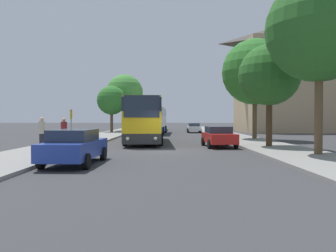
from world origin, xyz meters
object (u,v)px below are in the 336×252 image
object	(u,v)px
bus_stop_sign	(70,123)
bus_front	(143,120)
bus_rear	(154,120)
parked_car_right_far	(192,128)
pedestrian_waiting_near	(40,133)
tree_right_mid	(318,29)
tree_right_far	(268,75)
bus_middle	(153,120)
tree_right_near	(253,72)
pedestrian_waiting_far	(62,133)
tree_left_near	(123,93)
parked_car_right_near	(217,136)
parked_car_left_curb	(73,146)
tree_left_far	(110,100)

from	to	relation	value
bus_stop_sign	bus_front	bearing A→B (deg)	51.24
bus_rear	parked_car_right_far	xyz separation A→B (m)	(5.91, -11.48, -1.13)
bus_stop_sign	pedestrian_waiting_near	bearing A→B (deg)	-122.59
pedestrian_waiting_near	tree_right_mid	xyz separation A→B (m)	(15.26, -3.10, 5.37)
bus_front	tree_right_mid	world-z (taller)	tree_right_mid
tree_right_far	tree_right_mid	bearing A→B (deg)	-79.28
parked_car_right_far	bus_stop_sign	world-z (taller)	bus_stop_sign
bus_front	parked_car_right_far	size ratio (longest dim) A/B	2.82
tree_right_mid	tree_right_far	bearing A→B (deg)	100.72
bus_middle	pedestrian_waiting_near	bearing A→B (deg)	-101.86
bus_middle	bus_stop_sign	xyz separation A→B (m)	(-4.61, -21.24, -0.16)
tree_right_near	tree_right_mid	size ratio (longest dim) A/B	1.00
pedestrian_waiting_far	bus_front	bearing A→B (deg)	-68.10
bus_rear	tree_left_near	size ratio (longest dim) A/B	1.29
tree_right_near	tree_right_mid	distance (m)	13.27
bus_stop_sign	bus_middle	bearing A→B (deg)	77.75
tree_right_mid	parked_car_right_far	bearing A→B (deg)	97.44
bus_rear	tree_right_mid	xyz separation A→B (m)	(9.85, -41.63, 4.64)
bus_stop_sign	tree_right_near	bearing A→B (deg)	30.03
tree_left_near	tree_right_mid	bearing A→B (deg)	-67.02
bus_stop_sign	tree_right_far	distance (m)	13.47
bus_middle	tree_right_near	distance (m)	16.78
tree_right_mid	bus_middle	bearing A→B (deg)	109.79
parked_car_right_near	parked_car_left_curb	bearing A→B (deg)	46.23
pedestrian_waiting_near	tree_left_far	world-z (taller)	tree_left_far
tree_left_near	tree_right_mid	xyz separation A→B (m)	(14.33, -33.79, 0.52)
tree_right_far	tree_right_near	bearing A→B (deg)	81.55
bus_rear	bus_stop_sign	xyz separation A→B (m)	(-4.20, -36.64, -0.18)
tree_left_far	parked_car_left_curb	bearing A→B (deg)	-82.97
bus_front	bus_rear	size ratio (longest dim) A/B	1.07
bus_rear	pedestrian_waiting_near	bearing A→B (deg)	-98.82
pedestrian_waiting_near	tree_left_near	world-z (taller)	tree_left_near
parked_car_right_near	bus_stop_sign	world-z (taller)	bus_stop_sign
tree_right_mid	parked_car_left_curb	bearing A→B (deg)	-166.92
bus_middle	tree_left_far	size ratio (longest dim) A/B	1.86
parked_car_left_curb	bus_stop_sign	bearing A→B (deg)	109.57
parked_car_left_curb	tree_right_mid	world-z (taller)	tree_right_mid
tree_left_far	tree_right_mid	size ratio (longest dim) A/B	0.71
bus_rear	tree_right_near	xyz separation A→B (m)	(10.11, -28.36, 4.38)
bus_stop_sign	pedestrian_waiting_far	world-z (taller)	bus_stop_sign
parked_car_left_curb	parked_car_right_far	distance (m)	33.74
bus_middle	pedestrian_waiting_far	distance (m)	23.66
bus_front	tree_right_far	bearing A→B (deg)	-34.64
parked_car_right_near	tree_right_far	size ratio (longest dim) A/B	0.62
bus_front	tree_left_near	bearing A→B (deg)	99.30
parked_car_right_far	bus_rear	bearing A→B (deg)	-61.92
bus_stop_sign	tree_right_far	size ratio (longest dim) A/B	0.36
parked_car_right_near	bus_stop_sign	distance (m)	10.01
parked_car_left_curb	pedestrian_waiting_near	bearing A→B (deg)	124.17
parked_car_left_curb	pedestrian_waiting_far	distance (m)	6.15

